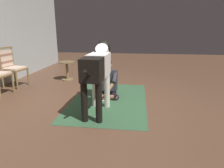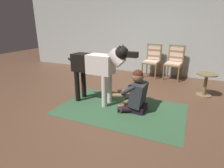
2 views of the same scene
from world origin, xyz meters
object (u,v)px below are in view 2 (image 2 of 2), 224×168
Objects in this scene: dining_chair_right_of_pair at (175,61)px; large_dog at (98,66)px; person_sitting_on_floor at (136,94)px; round_side_table at (206,83)px; dining_chair_left_of_pair at (153,59)px; hot_dog_on_plate at (123,106)px.

dining_chair_right_of_pair is 2.75m from large_dog.
round_side_table is at bearing 47.39° from person_sitting_on_floor.
person_sitting_on_floor is (0.22, -2.48, -0.21)m from dining_chair_left_of_pair.
dining_chair_left_of_pair is 2.50m from person_sitting_on_floor.
dining_chair_left_of_pair is 1.22× the size of person_sitting_on_floor.
person_sitting_on_floor is 1.82m from round_side_table.
dining_chair_right_of_pair is at bearing 125.27° from round_side_table.
dining_chair_left_of_pair is at bearing 141.96° from round_side_table.
dining_chair_right_of_pair is at bearing 74.72° from hot_dog_on_plate.
dining_chair_left_of_pair is at bearing 89.42° from hot_dog_on_plate.
round_side_table is at bearing -54.73° from dining_chair_right_of_pair.
hot_dog_on_plate is at bearing -105.28° from dining_chair_right_of_pair.
person_sitting_on_floor is at bearing -2.45° from hot_dog_on_plate.
dining_chair_right_of_pair is 2.52m from person_sitting_on_floor.
dining_chair_right_of_pair reaches higher than hot_dog_on_plate.
hot_dog_on_plate is 0.41× the size of round_side_table.
large_dog reaches higher than dining_chair_left_of_pair.
person_sitting_on_floor is at bearing -99.88° from dining_chair_right_of_pair.
dining_chair_right_of_pair reaches higher than round_side_table.
dining_chair_left_of_pair is 0.64× the size of large_dog.
round_side_table is (1.45, -1.14, -0.23)m from dining_chair_left_of_pair.
hot_dog_on_plate is at bearing -137.97° from round_side_table.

